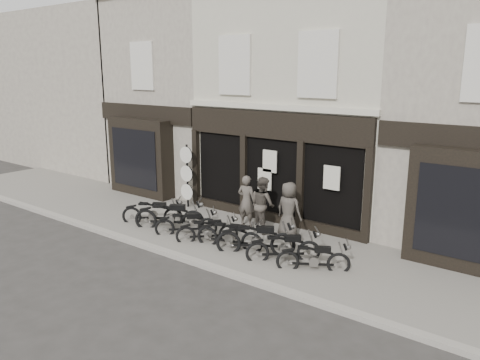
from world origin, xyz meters
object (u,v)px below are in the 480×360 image
Objects in this scene: motorcycle_1 at (170,218)px; advert_sign_post at (187,178)px; motorcycle_3 at (208,233)px; motorcycle_7 at (314,261)px; motorcycle_6 at (284,250)px; man_centre at (263,204)px; motorcycle_0 at (153,215)px; motorcycle_4 at (230,238)px; man_right at (289,210)px; motorcycle_5 at (257,242)px; motorcycle_2 at (187,226)px; man_left at (247,201)px.

motorcycle_1 is 0.82× the size of advert_sign_post.
motorcycle_3 is 0.87× the size of motorcycle_7.
motorcycle_6 is 2.50m from man_centre.
motorcycle_4 is (3.49, -0.15, -0.01)m from motorcycle_0.
motorcycle_1 reaches higher than motorcycle_7.
motorcycle_6 is 0.98× the size of man_right.
advert_sign_post reaches higher than motorcycle_6.
motorcycle_1 reaches higher than motorcycle_3.
advert_sign_post is (-3.89, 2.27, 0.83)m from motorcycle_4.
motorcycle_1 is at bearing 55.62° from man_centre.
advert_sign_post is (-4.80, 0.47, 0.23)m from man_right.
man_centre is (2.63, 1.59, 0.58)m from motorcycle_1.
man_centre is at bearing 87.20° from motorcycle_5.
motorcycle_1 is at bearing 131.38° from motorcycle_2.
motorcycle_2 is (1.69, -0.10, -0.02)m from motorcycle_0.
man_centre is at bearing 163.50° from man_left.
motorcycle_0 is 4.74m from man_right.
motorcycle_1 is 1.19× the size of motorcycle_7.
motorcycle_0 is 1.69m from motorcycle_2.
motorcycle_2 is 4.57m from motorcycle_7.
motorcycle_3 is at bearing 142.55° from motorcycle_6.
motorcycle_3 is at bearing 77.19° from man_left.
motorcycle_1 is at bearing 148.34° from motorcycle_7.
motorcycle_0 is at bearing 147.80° from motorcycle_5.
man_right reaches higher than motorcycle_0.
motorcycle_3 is 3.90m from advert_sign_post.
motorcycle_7 is (3.64, 0.06, 0.00)m from motorcycle_3.
man_left is at bearing 101.77° from motorcycle_5.
man_centre is 1.03× the size of man_right.
motorcycle_5 is (4.36, -0.02, 0.03)m from motorcycle_0.
man_left reaches higher than motorcycle_0.
motorcycle_3 is at bearing 88.51° from man_centre.
motorcycle_1 is at bearing 139.43° from motorcycle_6.
man_right reaches higher than motorcycle_1.
motorcycle_3 is (2.63, -0.16, -0.04)m from motorcycle_0.
motorcycle_7 reaches higher than motorcycle_3.
motorcycle_5 is at bearing 139.70° from motorcycle_6.
motorcycle_4 is 2.05m from man_left.
motorcycle_0 is 6.27m from motorcycle_7.
motorcycle_4 is 0.81× the size of advert_sign_post.
motorcycle_6 is at bearing -19.58° from advert_sign_post.
motorcycle_7 is at bearing -34.20° from motorcycle_5.
man_centre reaches higher than motorcycle_5.
motorcycle_1 is 4.44m from motorcycle_6.
motorcycle_5 is 1.17× the size of man_right.
motorcycle_6 is (3.60, 0.08, 0.02)m from motorcycle_2.
motorcycle_2 is at bearing 35.28° from man_right.
motorcycle_1 is 2.60m from advert_sign_post.
man_right is at bearing 47.26° from motorcycle_4.
motorcycle_4 is (1.80, -0.05, 0.02)m from motorcycle_2.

